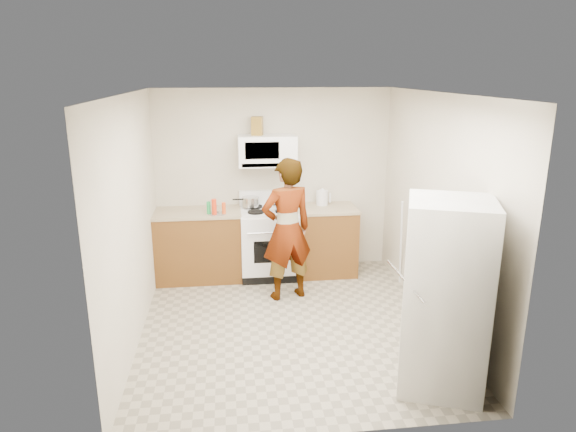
{
  "coord_description": "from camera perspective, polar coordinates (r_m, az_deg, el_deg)",
  "views": [
    {
      "loc": [
        -0.64,
        -5.1,
        2.71
      ],
      "look_at": [
        0.05,
        0.55,
        1.1
      ],
      "focal_mm": 32.0,
      "sensor_mm": 36.0,
      "label": 1
    }
  ],
  "objects": [
    {
      "name": "kettle",
      "position": [
        7.05,
        3.81,
        2.02
      ],
      "size": [
        0.2,
        0.2,
        0.2
      ],
      "primitive_type": "cylinder",
      "rotation": [
        0.0,
        0.0,
        0.26
      ],
      "color": "silver",
      "rests_on": "counter_right"
    },
    {
      "name": "microwave",
      "position": [
        6.81,
        -2.33,
        7.27
      ],
      "size": [
        0.76,
        0.38,
        0.4
      ],
      "primitive_type": "cube",
      "color": "white",
      "rests_on": "back_wall"
    },
    {
      "name": "bottle_hot_sauce",
      "position": [
        6.63,
        -7.14,
        0.85
      ],
      "size": [
        0.06,
        0.06,
        0.15
      ],
      "primitive_type": "cylinder",
      "rotation": [
        0.0,
        0.0,
        -0.32
      ],
      "color": "#D34717",
      "rests_on": "counter_left"
    },
    {
      "name": "jug",
      "position": [
        6.79,
        -3.44,
        9.96
      ],
      "size": [
        0.17,
        0.17,
        0.24
      ],
      "primitive_type": "cube",
      "rotation": [
        0.0,
        0.0,
        -0.22
      ],
      "color": "brown",
      "rests_on": "microwave"
    },
    {
      "name": "bottle_green_cap",
      "position": [
        6.66,
        -8.81,
        0.9
      ],
      "size": [
        0.06,
        0.06,
        0.16
      ],
      "primitive_type": "cylinder",
      "rotation": [
        0.0,
        0.0,
        0.21
      ],
      "color": "green",
      "rests_on": "counter_left"
    },
    {
      "name": "gas_range",
      "position": [
        6.97,
        -2.14,
        -2.81
      ],
      "size": [
        0.76,
        0.65,
        1.13
      ],
      "color": "white",
      "rests_on": "floor"
    },
    {
      "name": "floor",
      "position": [
        5.81,
        0.18,
        -11.99
      ],
      "size": [
        3.6,
        3.6,
        0.0
      ],
      "primitive_type": "plane",
      "color": "gray",
      "rests_on": "ground"
    },
    {
      "name": "tray",
      "position": [
        6.77,
        -1.39,
        0.79
      ],
      "size": [
        0.26,
        0.17,
        0.05
      ],
      "primitive_type": "cube",
      "rotation": [
        0.0,
        0.0,
        -0.04
      ],
      "color": "white",
      "rests_on": "gas_range"
    },
    {
      "name": "person",
      "position": [
        6.16,
        -0.13,
        -1.53
      ],
      "size": [
        0.73,
        0.59,
        1.75
      ],
      "primitive_type": "imported",
      "rotation": [
        0.0,
        0.0,
        3.44
      ],
      "color": "tan",
      "rests_on": "floor"
    },
    {
      "name": "bottle_spray",
      "position": [
        6.6,
        -8.21,
        0.99
      ],
      "size": [
        0.08,
        0.08,
        0.21
      ],
      "primitive_type": "cylinder",
      "rotation": [
        0.0,
        0.0,
        0.31
      ],
      "color": "red",
      "rests_on": "counter_left"
    },
    {
      "name": "fridge",
      "position": [
        4.65,
        17.03,
        -8.52
      ],
      "size": [
        0.9,
        0.9,
        1.7
      ],
      "primitive_type": "cube",
      "rotation": [
        0.0,
        0.0,
        -0.36
      ],
      "color": "silver",
      "rests_on": "floor"
    },
    {
      "name": "cabinet_left",
      "position": [
        6.98,
        -9.86,
        -3.32
      ],
      "size": [
        1.12,
        0.62,
        0.9
      ],
      "primitive_type": "cube",
      "color": "brown",
      "rests_on": "floor"
    },
    {
      "name": "pot_lid",
      "position": [
        6.67,
        -7.89,
        0.27
      ],
      "size": [
        0.29,
        0.29,
        0.01
      ],
      "primitive_type": "cylinder",
      "rotation": [
        0.0,
        0.0,
        0.28
      ],
      "color": "silver",
      "rests_on": "counter_left"
    },
    {
      "name": "saucepan",
      "position": [
        6.91,
        -4.17,
        1.57
      ],
      "size": [
        0.26,
        0.26,
        0.12
      ],
      "primitive_type": "cylinder",
      "rotation": [
        0.0,
        0.0,
        0.18
      ],
      "color": "#BABBBE",
      "rests_on": "gas_range"
    },
    {
      "name": "broom",
      "position": [
        6.71,
        12.45,
        -2.99
      ],
      "size": [
        0.14,
        0.24,
        1.16
      ],
      "primitive_type": "cylinder",
      "rotation": [
        0.14,
        -0.14,
        0.31
      ],
      "color": "silver",
      "rests_on": "floor"
    },
    {
      "name": "counter_left",
      "position": [
        6.84,
        -10.05,
        0.38
      ],
      "size": [
        1.14,
        0.64,
        0.03
      ],
      "primitive_type": "cube",
      "color": "tan",
      "rests_on": "cabinet_left"
    },
    {
      "name": "right_wall",
      "position": [
        5.75,
        16.11,
        0.47
      ],
      "size": [
        0.02,
        3.6,
        2.5
      ],
      "primitive_type": "cube",
      "color": "beige",
      "rests_on": "floor"
    },
    {
      "name": "cabinet_right",
      "position": [
        7.09,
        4.16,
        -2.81
      ],
      "size": [
        0.8,
        0.62,
        0.9
      ],
      "primitive_type": "cube",
      "color": "brown",
      "rests_on": "floor"
    },
    {
      "name": "back_wall",
      "position": [
        7.07,
        -1.6,
        3.9
      ],
      "size": [
        3.2,
        0.02,
        2.5
      ],
      "primitive_type": "cube",
      "color": "beige",
      "rests_on": "floor"
    },
    {
      "name": "counter_right",
      "position": [
        6.96,
        4.24,
        0.84
      ],
      "size": [
        0.82,
        0.64,
        0.03
      ],
      "primitive_type": "cube",
      "color": "tan",
      "rests_on": "cabinet_right"
    }
  ]
}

